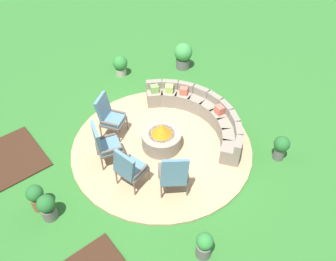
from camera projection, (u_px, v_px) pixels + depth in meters
ground_plane at (162, 147)px, 8.68m from camera, size 24.00×24.00×0.00m
patio_circle at (162, 146)px, 8.66m from camera, size 4.45×4.45×0.06m
mulch_bed_left at (11, 158)px, 8.39m from camera, size 1.68×1.40×0.04m
fire_pit at (162, 138)px, 8.46m from camera, size 0.97×0.97×0.69m
curved_stone_bench at (201, 113)px, 9.11m from camera, size 3.41×1.32×0.65m
lounge_chair_front_left at (109, 116)px, 8.58m from camera, size 0.75×0.76×1.14m
lounge_chair_front_right at (104, 143)px, 7.88m from camera, size 0.70×0.71×1.18m
lounge_chair_back_left at (129, 168)px, 7.38m from camera, size 0.69×0.68×1.12m
lounge_chair_back_right at (174, 173)px, 7.27m from camera, size 0.82×0.84×1.13m
potted_plant_0 at (281, 147)px, 8.16m from camera, size 0.37×0.37×0.67m
potted_plant_1 at (120, 65)px, 10.70m from camera, size 0.45×0.45×0.65m
potted_plant_2 at (36, 197)px, 7.16m from camera, size 0.35×0.35×0.67m
potted_plant_3 at (183, 55)px, 10.92m from camera, size 0.57×0.57×0.85m
potted_plant_4 at (47, 207)px, 6.99m from camera, size 0.37×0.37×0.65m
potted_plant_5 at (204, 245)px, 6.40m from camera, size 0.32×0.32×0.65m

